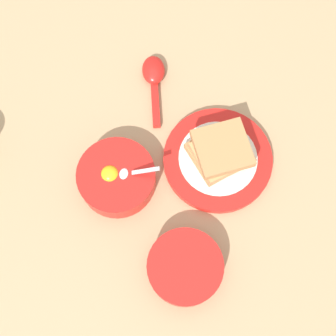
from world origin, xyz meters
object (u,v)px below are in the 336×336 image
at_px(congee_bowl, 185,267).
at_px(soup_spoon, 154,76).
at_px(toast_plate, 218,159).
at_px(toast_sandwich, 221,152).
at_px(egg_bowl, 117,177).

bearing_deg(congee_bowl, soup_spoon, 18.32).
bearing_deg(congee_bowl, toast_plate, -8.09).
distance_m(toast_sandwich, soup_spoon, 0.22).
height_order(egg_bowl, soup_spoon, egg_bowl).
height_order(toast_sandwich, congee_bowl, toast_sandwich).
height_order(egg_bowl, toast_plate, egg_bowl).
bearing_deg(toast_sandwich, egg_bowl, 112.39).
distance_m(toast_plate, toast_sandwich, 0.04).
bearing_deg(egg_bowl, toast_plate, -68.17).
bearing_deg(egg_bowl, soup_spoon, -7.27).
distance_m(toast_plate, congee_bowl, 0.22).
relative_size(egg_bowl, toast_plate, 0.73).
relative_size(egg_bowl, toast_sandwich, 1.12).
bearing_deg(congee_bowl, egg_bowl, 46.91).
height_order(toast_sandwich, soup_spoon, toast_sandwich).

